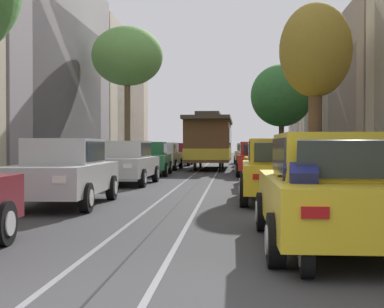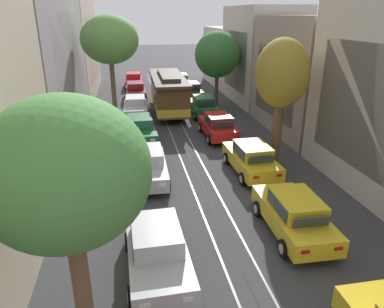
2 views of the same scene
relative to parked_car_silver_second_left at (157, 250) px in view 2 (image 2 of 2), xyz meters
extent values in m
plane|color=#38383A|center=(2.65, 10.63, -0.80)|extent=(160.00, 160.00, 0.00)
cube|color=gray|center=(2.12, 13.26, -0.79)|extent=(0.08, 54.22, 0.01)
cube|color=gray|center=(3.18, 13.26, -0.79)|extent=(0.08, 54.22, 0.01)
cube|color=black|center=(2.65, 13.26, -0.80)|extent=(0.03, 54.22, 0.01)
cube|color=gray|center=(-6.68, 13.26, 4.36)|extent=(5.87, 15.11, 10.32)
cube|color=#2D3842|center=(-3.76, 13.26, 3.85)|extent=(0.04, 10.79, 6.19)
cube|color=#BCAD93|center=(-6.28, 28.66, 4.16)|extent=(5.07, 15.11, 9.93)
cube|color=#2D3842|center=(-3.76, 28.66, 3.67)|extent=(0.04, 10.79, 5.96)
cube|color=#2D3842|center=(9.07, 4.01, 3.17)|extent=(0.04, 6.47, 5.29)
cube|color=gray|center=(11.12, 13.26, 3.00)|extent=(4.14, 8.94, 7.59)
cube|color=#2D3842|center=(9.07, 13.26, 2.62)|extent=(0.04, 6.47, 4.55)
cube|color=beige|center=(11.59, 22.50, 3.37)|extent=(5.06, 8.94, 8.34)
cube|color=#2D3842|center=(9.07, 22.50, 2.96)|extent=(0.04, 6.47, 5.01)
cube|color=beige|center=(11.36, 31.75, 2.34)|extent=(4.61, 8.94, 6.28)
cube|color=#2D3842|center=(9.07, 31.75, 2.03)|extent=(0.04, 6.47, 3.77)
cube|color=#B7B7BC|center=(0.00, -0.04, -0.15)|extent=(1.91, 4.34, 0.66)
cube|color=#B7B7BC|center=(0.00, 0.11, 0.48)|extent=(1.53, 2.10, 0.60)
cube|color=#2D3842|center=(0.02, -0.73, 0.46)|extent=(1.34, 0.25, 0.47)
cube|color=#2D3842|center=(-0.03, 1.29, 0.46)|extent=(1.30, 0.23, 0.45)
cube|color=#2D3842|center=(0.75, 0.13, 0.48)|extent=(0.07, 1.81, 0.47)
cube|color=#2D3842|center=(-0.75, 0.09, 0.48)|extent=(0.07, 1.81, 0.47)
cube|color=white|center=(0.61, -2.19, -0.05)|extent=(0.28, 0.05, 0.14)
cube|color=#B21414|center=(0.51, 2.13, -0.05)|extent=(0.28, 0.05, 0.12)
cube|color=white|center=(-0.50, -2.21, -0.05)|extent=(0.28, 0.05, 0.14)
cube|color=#B21414|center=(-0.61, 2.11, -0.05)|extent=(0.28, 0.05, 0.12)
cylinder|color=black|center=(0.91, -1.35, -0.48)|extent=(0.22, 0.64, 0.64)
cylinder|color=silver|center=(1.02, -1.35, -0.48)|extent=(0.03, 0.35, 0.35)
cylinder|color=black|center=(-0.85, -1.39, -0.48)|extent=(0.22, 0.64, 0.64)
cylinder|color=silver|center=(-0.96, -1.40, -0.48)|extent=(0.03, 0.35, 0.35)
cylinder|color=black|center=(0.85, 1.31, -0.48)|extent=(0.22, 0.64, 0.64)
cylinder|color=silver|center=(0.96, 1.32, -0.48)|extent=(0.03, 0.35, 0.35)
cylinder|color=black|center=(-0.91, 1.27, -0.48)|extent=(0.22, 0.64, 0.64)
cylinder|color=silver|center=(-1.02, 1.27, -0.48)|extent=(0.03, 0.35, 0.35)
cube|color=#B7B7BC|center=(0.11, 6.77, -0.15)|extent=(1.90, 4.34, 0.66)
cube|color=#B7B7BC|center=(0.12, 6.92, 0.48)|extent=(1.52, 2.10, 0.60)
cube|color=#2D3842|center=(0.10, 6.08, 0.46)|extent=(1.34, 0.25, 0.47)
cube|color=#2D3842|center=(0.14, 8.10, 0.46)|extent=(1.30, 0.23, 0.45)
cube|color=#2D3842|center=(0.86, 6.90, 0.48)|extent=(0.07, 1.81, 0.47)
cube|color=#2D3842|center=(-0.63, 6.93, 0.48)|extent=(0.07, 1.81, 0.47)
cube|color=white|center=(0.62, 4.59, -0.05)|extent=(0.28, 0.05, 0.14)
cube|color=#B21414|center=(0.72, 8.91, -0.05)|extent=(0.28, 0.05, 0.12)
cube|color=white|center=(-0.50, 4.62, -0.05)|extent=(0.28, 0.05, 0.14)
cube|color=#B21414|center=(-0.39, 8.94, -0.05)|extent=(0.28, 0.05, 0.12)
cylinder|color=black|center=(0.96, 5.41, -0.48)|extent=(0.22, 0.64, 0.64)
cylinder|color=silver|center=(1.07, 5.41, -0.48)|extent=(0.03, 0.35, 0.35)
cylinder|color=black|center=(-0.80, 5.45, -0.48)|extent=(0.22, 0.64, 0.64)
cylinder|color=silver|center=(-0.91, 5.46, -0.48)|extent=(0.03, 0.35, 0.35)
cylinder|color=black|center=(1.02, 8.08, -0.48)|extent=(0.22, 0.64, 0.64)
cylinder|color=silver|center=(1.13, 8.07, -0.48)|extent=(0.03, 0.35, 0.35)
cylinder|color=black|center=(-0.74, 8.12, -0.48)|extent=(0.22, 0.64, 0.64)
cylinder|color=silver|center=(-0.85, 8.12, -0.48)|extent=(0.03, 0.35, 0.35)
cube|color=#1E6038|center=(0.04, 12.78, -0.15)|extent=(1.96, 4.37, 0.66)
cube|color=#1E6038|center=(0.03, 12.93, 0.48)|extent=(1.55, 2.12, 0.60)
cube|color=#2D3842|center=(0.06, 12.09, 0.46)|extent=(1.34, 0.27, 0.47)
cube|color=#2D3842|center=(-0.01, 14.11, 0.46)|extent=(1.30, 0.25, 0.45)
cube|color=#2D3842|center=(0.78, 12.96, 0.48)|extent=(0.10, 1.81, 0.47)
cube|color=#2D3842|center=(-0.72, 12.90, 0.48)|extent=(0.10, 1.81, 0.47)
cube|color=white|center=(0.68, 10.64, -0.05)|extent=(0.28, 0.05, 0.14)
cube|color=#B21414|center=(0.51, 14.96, -0.05)|extent=(0.28, 0.05, 0.12)
cube|color=white|center=(-0.44, 10.60, -0.05)|extent=(0.28, 0.05, 0.14)
cube|color=#B21414|center=(-0.60, 14.91, -0.05)|extent=(0.28, 0.05, 0.12)
cylinder|color=black|center=(0.97, 11.48, -0.48)|extent=(0.22, 0.65, 0.64)
cylinder|color=silver|center=(1.08, 11.48, -0.48)|extent=(0.03, 0.35, 0.35)
cylinder|color=black|center=(-0.79, 11.41, -0.48)|extent=(0.22, 0.65, 0.64)
cylinder|color=silver|center=(-0.90, 11.41, -0.48)|extent=(0.03, 0.35, 0.35)
cylinder|color=black|center=(0.87, 14.14, -0.48)|extent=(0.22, 0.65, 0.64)
cylinder|color=silver|center=(0.98, 14.15, -0.48)|extent=(0.03, 0.35, 0.35)
cylinder|color=black|center=(-0.89, 14.08, -0.48)|extent=(0.22, 0.65, 0.64)
cylinder|color=silver|center=(-1.00, 14.07, -0.48)|extent=(0.03, 0.35, 0.35)
cube|color=silver|center=(-0.06, 18.82, -0.15)|extent=(1.96, 4.36, 0.66)
cube|color=silver|center=(-0.06, 18.97, 0.48)|extent=(1.55, 2.12, 0.60)
cube|color=#2D3842|center=(-0.09, 18.13, 0.46)|extent=(1.34, 0.27, 0.47)
cube|color=#2D3842|center=(-0.01, 20.15, 0.46)|extent=(1.30, 0.25, 0.45)
cube|color=#2D3842|center=(0.69, 18.94, 0.48)|extent=(0.10, 1.81, 0.47)
cube|color=#2D3842|center=(-0.80, 18.99, 0.48)|extent=(0.10, 1.81, 0.47)
cube|color=white|center=(0.42, 16.64, -0.05)|extent=(0.28, 0.05, 0.14)
cube|color=#B21414|center=(0.57, 20.95, -0.05)|extent=(0.28, 0.05, 0.12)
cube|color=white|center=(-0.70, 16.68, -0.05)|extent=(0.28, 0.05, 0.14)
cube|color=#B21414|center=(-0.54, 21.00, -0.05)|extent=(0.28, 0.05, 0.12)
cylinder|color=black|center=(0.77, 17.45, -0.48)|extent=(0.22, 0.65, 0.64)
cylinder|color=silver|center=(0.88, 17.45, -0.48)|extent=(0.03, 0.35, 0.35)
cylinder|color=black|center=(-0.99, 17.52, -0.48)|extent=(0.22, 0.65, 0.64)
cylinder|color=silver|center=(-1.10, 17.52, -0.48)|extent=(0.03, 0.35, 0.35)
cylinder|color=black|center=(0.87, 20.12, -0.48)|extent=(0.22, 0.65, 0.64)
cylinder|color=silver|center=(0.98, 20.11, -0.48)|extent=(0.03, 0.35, 0.35)
cylinder|color=black|center=(-0.89, 20.18, -0.48)|extent=(0.22, 0.65, 0.64)
cylinder|color=silver|center=(-1.00, 20.18, -0.48)|extent=(0.03, 0.35, 0.35)
cube|color=maroon|center=(0.14, 25.26, -0.15)|extent=(1.81, 4.31, 0.66)
cube|color=maroon|center=(0.14, 25.41, 0.48)|extent=(1.48, 2.07, 0.60)
cube|color=#2D3842|center=(0.14, 24.57, 0.46)|extent=(1.33, 0.23, 0.47)
cube|color=#2D3842|center=(0.13, 26.59, 0.46)|extent=(1.30, 0.20, 0.45)
cube|color=#2D3842|center=(0.89, 25.41, 0.48)|extent=(0.04, 1.81, 0.47)
cube|color=#2D3842|center=(-0.61, 25.41, 0.48)|extent=(0.04, 1.81, 0.47)
cube|color=white|center=(0.70, 23.10, -0.05)|extent=(0.28, 0.04, 0.14)
cube|color=#B21414|center=(0.69, 27.42, -0.05)|extent=(0.28, 0.04, 0.12)
cube|color=white|center=(-0.41, 23.10, -0.05)|extent=(0.28, 0.04, 0.14)
cube|color=#B21414|center=(-0.43, 27.42, -0.05)|extent=(0.28, 0.04, 0.12)
cylinder|color=black|center=(1.02, 23.93, -0.48)|extent=(0.20, 0.64, 0.64)
cylinder|color=silver|center=(1.13, 23.93, -0.48)|extent=(0.02, 0.35, 0.35)
cylinder|color=black|center=(-0.74, 23.92, -0.48)|extent=(0.20, 0.64, 0.64)
cylinder|color=silver|center=(-0.85, 23.92, -0.48)|extent=(0.02, 0.35, 0.35)
cylinder|color=black|center=(1.01, 26.59, -0.48)|extent=(0.20, 0.64, 0.64)
cylinder|color=silver|center=(1.12, 26.59, -0.48)|extent=(0.02, 0.35, 0.35)
cylinder|color=black|center=(-0.75, 26.59, -0.48)|extent=(0.20, 0.64, 0.64)
cylinder|color=silver|center=(-0.86, 26.59, -0.48)|extent=(0.02, 0.35, 0.35)
cube|color=red|center=(0.12, 31.23, -0.15)|extent=(1.94, 4.36, 0.66)
cube|color=red|center=(0.12, 31.38, 0.48)|extent=(1.54, 2.11, 0.60)
cube|color=#2D3842|center=(0.09, 30.55, 0.46)|extent=(1.34, 0.26, 0.47)
cube|color=#2D3842|center=(0.16, 32.57, 0.46)|extent=(1.30, 0.24, 0.45)
cube|color=#2D3842|center=(0.87, 31.36, 0.48)|extent=(0.09, 1.81, 0.47)
cube|color=#2D3842|center=(-0.63, 31.41, 0.48)|extent=(0.09, 1.81, 0.47)
cube|color=white|center=(0.60, 29.06, -0.05)|extent=(0.28, 0.05, 0.14)
cube|color=#B21414|center=(0.74, 33.37, -0.05)|extent=(0.28, 0.05, 0.12)
cube|color=white|center=(-0.51, 29.09, -0.05)|extent=(0.28, 0.05, 0.14)
cube|color=#B21414|center=(-0.37, 33.41, -0.05)|extent=(0.28, 0.05, 0.12)
cylinder|color=black|center=(0.95, 29.87, -0.48)|extent=(0.22, 0.65, 0.64)
cylinder|color=silver|center=(1.06, 29.87, -0.48)|extent=(0.03, 0.35, 0.35)
cylinder|color=black|center=(-0.81, 29.93, -0.48)|extent=(0.22, 0.65, 0.64)
cylinder|color=silver|center=(-0.92, 29.93, -0.48)|extent=(0.03, 0.35, 0.35)
cylinder|color=black|center=(1.04, 32.54, -0.48)|extent=(0.22, 0.65, 0.64)
cylinder|color=silver|center=(1.15, 32.53, -0.48)|extent=(0.03, 0.35, 0.35)
cylinder|color=black|center=(-0.72, 32.59, -0.48)|extent=(0.22, 0.65, 0.64)
cylinder|color=silver|center=(-0.83, 32.60, -0.48)|extent=(0.03, 0.35, 0.35)
cube|color=white|center=(4.80, -2.63, -0.05)|extent=(0.28, 0.04, 0.14)
cube|color=white|center=(5.92, -2.63, -0.05)|extent=(0.28, 0.04, 0.14)
cube|color=gold|center=(5.15, 1.27, -0.15)|extent=(1.88, 4.33, 0.66)
cube|color=gold|center=(5.15, 1.12, 0.48)|extent=(1.51, 2.09, 0.60)
cube|color=#2D3842|center=(5.16, 1.96, 0.46)|extent=(1.34, 0.25, 0.47)
cube|color=#2D3842|center=(5.13, -0.06, 0.46)|extent=(1.30, 0.22, 0.45)
cube|color=#2D3842|center=(4.40, 1.14, 0.48)|extent=(0.06, 1.81, 0.47)
cube|color=#2D3842|center=(5.90, 1.11, 0.48)|extent=(0.06, 1.81, 0.47)
cube|color=white|center=(4.63, 3.44, -0.05)|extent=(0.28, 0.05, 0.14)
cube|color=#B21414|center=(4.55, -0.88, -0.05)|extent=(0.28, 0.05, 0.12)
cube|color=white|center=(5.75, 3.42, -0.05)|extent=(0.28, 0.05, 0.14)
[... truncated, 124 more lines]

